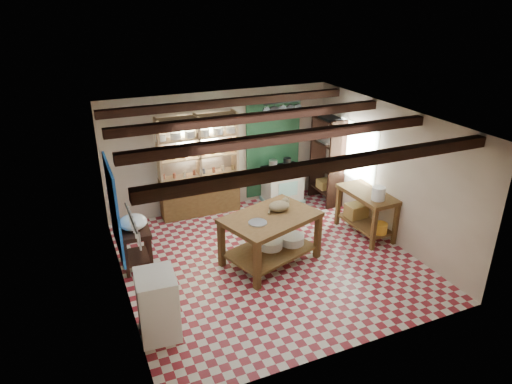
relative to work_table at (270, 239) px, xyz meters
name	(u,v)px	position (x,y,z in m)	size (l,w,h in m)	color
floor	(268,260)	(-0.02, 0.06, -0.47)	(5.00, 5.00, 0.02)	maroon
ceiling	(270,119)	(-0.02, 0.06, 2.14)	(5.00, 5.00, 0.02)	#4D4C52
wall_back	(220,151)	(-0.02, 2.56, 0.84)	(5.00, 0.04, 2.60)	beige
wall_front	(353,269)	(-0.02, -2.44, 0.84)	(5.00, 0.04, 2.60)	beige
wall_left	(118,221)	(-2.52, 0.06, 0.84)	(0.04, 5.00, 2.60)	beige
wall_right	(388,173)	(2.48, 0.06, 0.84)	(0.04, 5.00, 2.60)	beige
ceiling_beams	(269,127)	(-0.02, 0.06, 2.02)	(5.00, 3.80, 0.15)	black
blue_wall_patch	(114,208)	(-2.49, 0.96, 0.64)	(0.04, 1.40, 1.60)	#1754B0
green_wall_patch	(273,147)	(1.23, 2.53, 0.79)	(1.30, 0.04, 2.30)	#1B4427
window_back	(197,136)	(-0.52, 2.54, 1.24)	(0.90, 0.02, 0.80)	white
window_right	(357,153)	(2.46, 1.06, 0.94)	(0.02, 1.30, 1.20)	white
utensil_rail	(132,226)	(-2.46, -1.14, 1.32)	(0.06, 0.90, 0.28)	black
pot_rack	(282,110)	(1.23, 2.11, 1.72)	(0.86, 0.12, 0.36)	black
shelving_unit	(199,166)	(-0.57, 2.37, 0.64)	(1.70, 0.34, 2.20)	tan
tall_rack	(327,160)	(2.26, 1.86, 0.54)	(0.40, 0.86, 2.00)	black
work_table	(270,239)	(0.00, 0.00, 0.00)	(1.61, 1.07, 0.91)	brown
stove	(283,185)	(1.34, 2.21, -0.04)	(0.86, 0.58, 0.84)	beige
prep_table	(136,247)	(-2.22, 0.80, -0.08)	(0.50, 0.73, 0.74)	black
white_cabinet	(158,305)	(-2.24, -1.10, 0.02)	(0.53, 0.64, 0.96)	white
right_counter	(366,213)	(2.16, 0.18, 0.00)	(0.63, 1.26, 0.90)	brown
cat	(279,206)	(0.22, 0.13, 0.54)	(0.39, 0.29, 0.17)	#927C55
steel_tray	(258,223)	(-0.32, -0.16, 0.46)	(0.32, 0.32, 0.02)	#B8B7C0
basin_large	(270,244)	(0.03, 0.06, -0.14)	(0.44, 0.44, 0.15)	white
basin_small	(292,239)	(0.46, 0.05, -0.14)	(0.45, 0.45, 0.16)	white
kettle_left	(273,165)	(1.09, 2.21, 0.49)	(0.19, 0.19, 0.21)	#B8B7C0
kettle_right	(287,162)	(1.44, 2.21, 0.49)	(0.17, 0.17, 0.22)	black
enamel_bowl	(133,222)	(-2.22, 0.80, 0.41)	(0.48, 0.48, 0.24)	white
white_bucket	(378,193)	(2.13, -0.17, 0.57)	(0.25, 0.25, 0.25)	white
wicker_basket	(356,211)	(2.15, 0.48, -0.08)	(0.40, 0.32, 0.28)	#A78443
yellow_tub	(380,228)	(2.18, -0.27, -0.12)	(0.27, 0.27, 0.20)	gold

